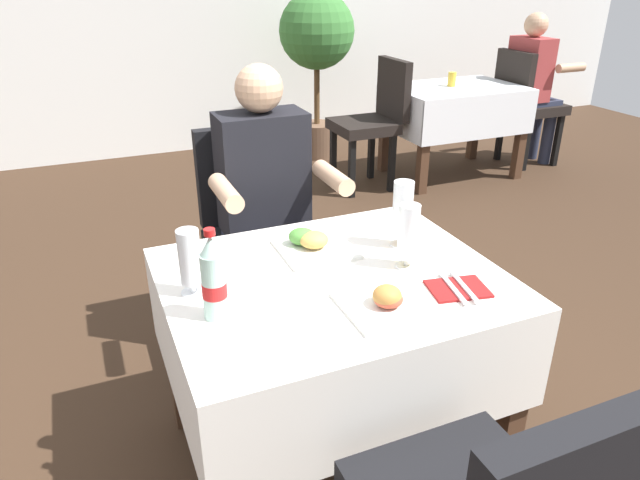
% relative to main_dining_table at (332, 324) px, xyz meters
% --- Properties ---
extents(ground_plane, '(11.00, 11.00, 0.00)m').
position_rel_main_dining_table_xyz_m(ground_plane, '(-0.12, -0.02, -0.55)').
color(ground_plane, '#382619').
extents(main_dining_table, '(1.03, 0.85, 0.73)m').
position_rel_main_dining_table_xyz_m(main_dining_table, '(0.00, 0.00, 0.00)').
color(main_dining_table, white).
rests_on(main_dining_table, ground).
extents(chair_far_diner_seat, '(0.44, 0.50, 0.97)m').
position_rel_main_dining_table_xyz_m(chair_far_diner_seat, '(0.00, 0.82, 0.00)').
color(chair_far_diner_seat, black).
rests_on(chair_far_diner_seat, ground).
extents(seated_diner_far, '(0.50, 0.46, 1.26)m').
position_rel_main_dining_table_xyz_m(seated_diner_far, '(0.02, 0.71, 0.16)').
color(seated_diner_far, '#282D42').
rests_on(seated_diner_far, ground).
extents(plate_near_camera, '(0.24, 0.24, 0.07)m').
position_rel_main_dining_table_xyz_m(plate_near_camera, '(0.06, -0.23, 0.20)').
color(plate_near_camera, white).
rests_on(plate_near_camera, main_dining_table).
extents(plate_far_diner, '(0.24, 0.24, 0.07)m').
position_rel_main_dining_table_xyz_m(plate_far_diner, '(0.01, 0.19, 0.20)').
color(plate_far_diner, white).
rests_on(plate_far_diner, main_dining_table).
extents(beer_glass_left, '(0.07, 0.07, 0.20)m').
position_rel_main_dining_table_xyz_m(beer_glass_left, '(-0.42, 0.06, 0.28)').
color(beer_glass_left, white).
rests_on(beer_glass_left, main_dining_table).
extents(beer_glass_middle, '(0.07, 0.07, 0.23)m').
position_rel_main_dining_table_xyz_m(beer_glass_middle, '(0.30, 0.11, 0.29)').
color(beer_glass_middle, white).
rests_on(beer_glass_middle, main_dining_table).
extents(beer_glass_right, '(0.07, 0.07, 0.21)m').
position_rel_main_dining_table_xyz_m(beer_glass_right, '(0.24, -0.03, 0.28)').
color(beer_glass_right, white).
rests_on(beer_glass_right, main_dining_table).
extents(cola_bottle_primary, '(0.07, 0.07, 0.26)m').
position_rel_main_dining_table_xyz_m(cola_bottle_primary, '(-0.38, -0.08, 0.29)').
color(cola_bottle_primary, silver).
rests_on(cola_bottle_primary, main_dining_table).
extents(napkin_cutlery_set, '(0.19, 0.20, 0.01)m').
position_rel_main_dining_table_xyz_m(napkin_cutlery_set, '(0.31, -0.22, 0.18)').
color(napkin_cutlery_set, maroon).
rests_on(napkin_cutlery_set, main_dining_table).
extents(background_dining_table, '(1.04, 0.72, 0.73)m').
position_rel_main_dining_table_xyz_m(background_dining_table, '(2.17, 2.45, -0.01)').
color(background_dining_table, white).
rests_on(background_dining_table, ground).
extents(background_chair_left, '(0.50, 0.44, 0.97)m').
position_rel_main_dining_table_xyz_m(background_chair_left, '(1.45, 2.45, 0.00)').
color(background_chair_left, black).
rests_on(background_chair_left, ground).
extents(background_chair_right, '(0.50, 0.44, 0.97)m').
position_rel_main_dining_table_xyz_m(background_chair_right, '(2.90, 2.45, 0.00)').
color(background_chair_right, black).
rests_on(background_chair_right, ground).
extents(background_patron, '(0.46, 0.50, 1.26)m').
position_rel_main_dining_table_xyz_m(background_patron, '(2.95, 2.45, 0.16)').
color(background_patron, '#282D42').
rests_on(background_patron, ground).
extents(background_table_tumbler, '(0.06, 0.06, 0.11)m').
position_rel_main_dining_table_xyz_m(background_table_tumbler, '(2.14, 2.48, 0.23)').
color(background_table_tumbler, gold).
rests_on(background_table_tumbler, background_dining_table).
extents(potted_plant_corner, '(0.64, 0.64, 1.42)m').
position_rel_main_dining_table_xyz_m(potted_plant_corner, '(1.35, 3.36, 0.44)').
color(potted_plant_corner, brown).
rests_on(potted_plant_corner, ground).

